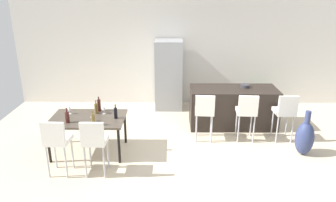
{
  "coord_description": "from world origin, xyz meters",
  "views": [
    {
      "loc": [
        -0.75,
        -5.99,
        3.13
      ],
      "look_at": [
        -0.82,
        0.4,
        0.85
      ],
      "focal_mm": 34.24,
      "sensor_mm": 36.0,
      "label": 1
    }
  ],
  "objects_px": {
    "wine_bottle_end": "(116,113)",
    "wine_glass_left": "(92,115)",
    "dining_chair_far": "(94,139)",
    "wine_glass_near": "(104,108)",
    "bar_chair_left": "(205,110)",
    "wine_bottle_inner": "(96,108)",
    "bar_chair_middle": "(247,110)",
    "refrigerator": "(169,75)",
    "wine_bottle_middle": "(67,117)",
    "kitchen_island": "(233,107)",
    "wine_bottle_corner": "(99,105)",
    "potted_plant": "(264,96)",
    "floor_vase": "(305,138)",
    "bar_chair_right": "(285,110)",
    "dining_table": "(88,121)",
    "fruit_bowl": "(245,86)",
    "wine_bottle_right": "(93,120)",
    "dining_chair_near": "(56,139)",
    "wine_glass_far": "(69,108)"
  },
  "relations": [
    {
      "from": "dining_chair_far",
      "to": "wine_bottle_middle",
      "type": "bearing_deg",
      "value": 136.35
    },
    {
      "from": "wine_bottle_end",
      "to": "wine_glass_left",
      "type": "xyz_separation_m",
      "value": [
        -0.41,
        -0.15,
        0.01
      ]
    },
    {
      "from": "wine_bottle_middle",
      "to": "refrigerator",
      "type": "distance_m",
      "value": 3.35
    },
    {
      "from": "dining_table",
      "to": "dining_chair_near",
      "type": "relative_size",
      "value": 1.36
    },
    {
      "from": "dining_chair_near",
      "to": "bar_chair_left",
      "type": "bearing_deg",
      "value": 27.59
    },
    {
      "from": "bar_chair_right",
      "to": "refrigerator",
      "type": "height_order",
      "value": "refrigerator"
    },
    {
      "from": "bar_chair_right",
      "to": "dining_chair_far",
      "type": "bearing_deg",
      "value": -159.44
    },
    {
      "from": "kitchen_island",
      "to": "wine_bottle_right",
      "type": "height_order",
      "value": "wine_bottle_right"
    },
    {
      "from": "wine_bottle_corner",
      "to": "wine_glass_far",
      "type": "height_order",
      "value": "wine_bottle_corner"
    },
    {
      "from": "dining_table",
      "to": "wine_bottle_middle",
      "type": "bearing_deg",
      "value": -142.88
    },
    {
      "from": "dining_table",
      "to": "fruit_bowl",
      "type": "height_order",
      "value": "fruit_bowl"
    },
    {
      "from": "wine_bottle_middle",
      "to": "wine_glass_near",
      "type": "height_order",
      "value": "wine_bottle_middle"
    },
    {
      "from": "bar_chair_right",
      "to": "dining_table",
      "type": "xyz_separation_m",
      "value": [
        -4.01,
        -0.55,
        -0.02
      ]
    },
    {
      "from": "dining_chair_far",
      "to": "wine_glass_far",
      "type": "relative_size",
      "value": 6.03
    },
    {
      "from": "bar_chair_right",
      "to": "wine_glass_left",
      "type": "relative_size",
      "value": 6.03
    },
    {
      "from": "wine_bottle_right",
      "to": "bar_chair_middle",
      "type": "bearing_deg",
      "value": 16.74
    },
    {
      "from": "fruit_bowl",
      "to": "kitchen_island",
      "type": "bearing_deg",
      "value": -160.21
    },
    {
      "from": "wine_glass_near",
      "to": "floor_vase",
      "type": "distance_m",
      "value": 3.99
    },
    {
      "from": "refrigerator",
      "to": "wine_bottle_middle",
      "type": "bearing_deg",
      "value": -123.79
    },
    {
      "from": "wine_bottle_inner",
      "to": "wine_glass_left",
      "type": "height_order",
      "value": "wine_bottle_inner"
    },
    {
      "from": "bar_chair_right",
      "to": "wine_bottle_middle",
      "type": "xyz_separation_m",
      "value": [
        -4.32,
        -0.78,
        0.15
      ]
    },
    {
      "from": "wine_bottle_middle",
      "to": "kitchen_island",
      "type": "bearing_deg",
      "value": 25.14
    },
    {
      "from": "wine_bottle_middle",
      "to": "bar_chair_left",
      "type": "bearing_deg",
      "value": 16.52
    },
    {
      "from": "bar_chair_left",
      "to": "dining_chair_near",
      "type": "height_order",
      "value": "same"
    },
    {
      "from": "wine_bottle_corner",
      "to": "potted_plant",
      "type": "height_order",
      "value": "wine_bottle_corner"
    },
    {
      "from": "bar_chair_middle",
      "to": "refrigerator",
      "type": "relative_size",
      "value": 0.57
    },
    {
      "from": "dining_chair_far",
      "to": "wine_bottle_corner",
      "type": "height_order",
      "value": "dining_chair_far"
    },
    {
      "from": "dining_chair_near",
      "to": "dining_chair_far",
      "type": "xyz_separation_m",
      "value": [
        0.65,
        -0.0,
        0.0
      ]
    },
    {
      "from": "potted_plant",
      "to": "wine_glass_near",
      "type": "bearing_deg",
      "value": -149.01
    },
    {
      "from": "floor_vase",
      "to": "fruit_bowl",
      "type": "bearing_deg",
      "value": 120.8
    },
    {
      "from": "dining_chair_near",
      "to": "bar_chair_right",
      "type": "bearing_deg",
      "value": 17.7
    },
    {
      "from": "wine_bottle_right",
      "to": "bar_chair_left",
      "type": "bearing_deg",
      "value": 23.08
    },
    {
      "from": "wine_bottle_right",
      "to": "wine_glass_left",
      "type": "relative_size",
      "value": 1.65
    },
    {
      "from": "wine_bottle_right",
      "to": "fruit_bowl",
      "type": "relative_size",
      "value": 1.38
    },
    {
      "from": "floor_vase",
      "to": "wine_bottle_end",
      "type": "bearing_deg",
      "value": 179.64
    },
    {
      "from": "refrigerator",
      "to": "wine_bottle_inner",
      "type": "bearing_deg",
      "value": -121.74
    },
    {
      "from": "dining_chair_near",
      "to": "refrigerator",
      "type": "relative_size",
      "value": 0.57
    },
    {
      "from": "dining_chair_far",
      "to": "potted_plant",
      "type": "distance_m",
      "value": 5.12
    },
    {
      "from": "wine_bottle_middle",
      "to": "floor_vase",
      "type": "relative_size",
      "value": 0.32
    },
    {
      "from": "wine_bottle_corner",
      "to": "kitchen_island",
      "type": "bearing_deg",
      "value": 18.91
    },
    {
      "from": "dining_table",
      "to": "kitchen_island",
      "type": "bearing_deg",
      "value": 23.76
    },
    {
      "from": "wine_bottle_inner",
      "to": "wine_bottle_corner",
      "type": "bearing_deg",
      "value": 73.6
    },
    {
      "from": "dining_chair_far",
      "to": "wine_glass_near",
      "type": "bearing_deg",
      "value": 92.21
    },
    {
      "from": "bar_chair_right",
      "to": "wine_bottle_corner",
      "type": "distance_m",
      "value": 3.86
    },
    {
      "from": "dining_chair_far",
      "to": "wine_glass_near",
      "type": "height_order",
      "value": "dining_chair_far"
    },
    {
      "from": "wine_bottle_end",
      "to": "potted_plant",
      "type": "relative_size",
      "value": 0.49
    },
    {
      "from": "dining_table",
      "to": "potted_plant",
      "type": "bearing_deg",
      "value": 31.46
    },
    {
      "from": "bar_chair_left",
      "to": "wine_bottle_inner",
      "type": "distance_m",
      "value": 2.23
    },
    {
      "from": "wine_bottle_right",
      "to": "dining_table",
      "type": "bearing_deg",
      "value": 119.18
    },
    {
      "from": "wine_bottle_middle",
      "to": "fruit_bowl",
      "type": "distance_m",
      "value": 4.03
    }
  ]
}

